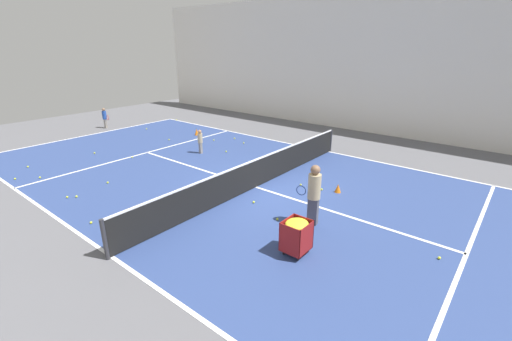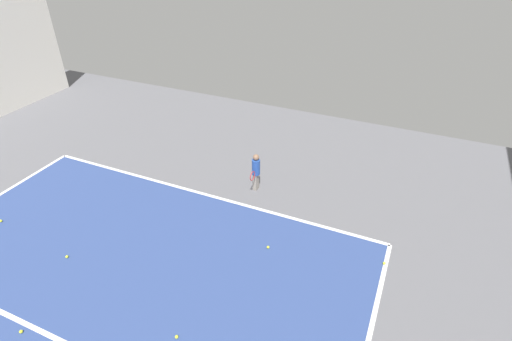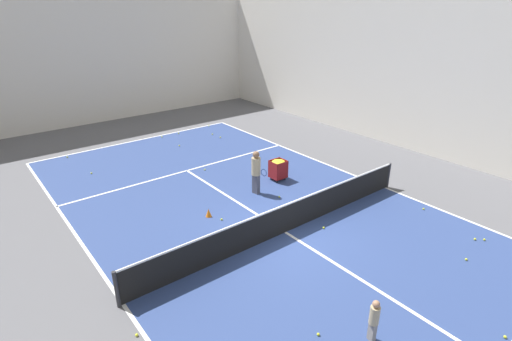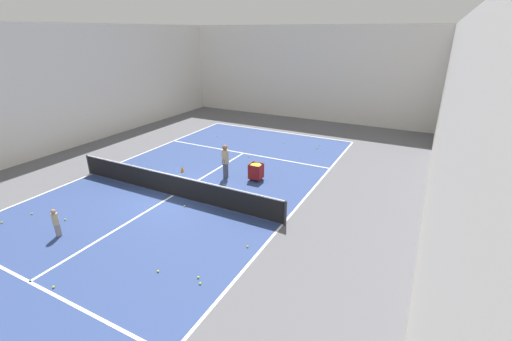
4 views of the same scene
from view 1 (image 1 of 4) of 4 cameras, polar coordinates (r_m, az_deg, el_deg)
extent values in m
plane|color=#5B5B60|center=(11.85, 0.00, -2.80)|extent=(36.64, 36.64, 0.00)
cube|color=navy|center=(11.85, 0.00, -2.79)|extent=(10.66, 23.25, 0.00)
cube|color=white|center=(20.86, -25.79, 5.42)|extent=(10.66, 0.10, 0.00)
cube|color=white|center=(16.09, 12.05, 3.08)|extent=(0.10, 23.25, 0.00)
cube|color=white|center=(8.86, -22.87, -13.13)|extent=(0.10, 23.25, 0.00)
cube|color=white|center=(16.40, -17.66, 2.88)|extent=(10.66, 0.10, 0.00)
cube|color=white|center=(9.67, 31.65, -11.76)|extent=(10.66, 0.10, 0.00)
cube|color=white|center=(11.85, 0.00, -2.77)|extent=(0.10, 12.79, 0.00)
cube|color=silver|center=(19.82, 19.51, 16.26)|extent=(0.15, 32.94, 7.25)
cylinder|color=#2D2D33|center=(16.04, 12.34, 4.90)|extent=(0.10, 0.10, 1.03)
cylinder|color=#2D2D33|center=(8.57, -23.93, -10.50)|extent=(0.10, 0.10, 1.03)
cube|color=black|center=(11.66, 0.00, -0.54)|extent=(10.76, 0.03, 0.96)
cube|color=white|center=(11.49, 0.00, 1.81)|extent=(10.76, 0.04, 0.05)
cube|color=gray|center=(22.13, -23.77, 7.17)|extent=(0.13, 0.20, 0.53)
cylinder|color=#234799|center=(22.03, -23.96, 8.43)|extent=(0.25, 0.25, 0.47)
sphere|color=#846047|center=(21.98, -24.08, 9.25)|extent=(0.18, 0.18, 0.18)
torus|color=#B22D2D|center=(21.80, -23.48, 8.07)|extent=(0.05, 0.29, 0.28)
cube|color=#4C4C56|center=(9.49, 9.45, -6.70)|extent=(0.21, 0.30, 0.77)
cylinder|color=tan|center=(9.19, 9.71, -2.65)|extent=(0.39, 0.39, 0.69)
sphere|color=#846047|center=(9.01, 9.89, 0.11)|extent=(0.26, 0.26, 0.26)
torus|color=#2D478C|center=(9.32, 7.52, -3.31)|extent=(0.07, 0.28, 0.28)
cube|color=gray|center=(15.68, -9.22, 3.72)|extent=(0.14, 0.19, 0.49)
cylinder|color=tan|center=(15.56, -9.31, 5.34)|extent=(0.26, 0.26, 0.43)
sphere|color=#A87A5B|center=(15.48, -9.37, 6.40)|extent=(0.16, 0.16, 0.16)
cube|color=maroon|center=(8.32, 6.63, -12.79)|extent=(0.61, 0.57, 0.02)
cube|color=maroon|center=(8.26, 5.12, -10.09)|extent=(0.61, 0.02, 0.72)
cube|color=maroon|center=(8.01, 8.41, -11.27)|extent=(0.61, 0.02, 0.72)
cube|color=maroon|center=(8.35, 7.85, -9.84)|extent=(0.02, 0.57, 0.72)
cube|color=maroon|center=(7.92, 5.56, -11.56)|extent=(0.02, 0.57, 0.72)
ellipsoid|color=yellow|center=(7.98, 6.82, -8.85)|extent=(0.57, 0.53, 0.16)
cylinder|color=black|center=(8.60, 6.27, -12.09)|extent=(0.05, 0.05, 0.13)
cylinder|color=black|center=(8.29, 4.61, -13.36)|extent=(0.05, 0.05, 0.13)
cylinder|color=black|center=(8.43, 8.59, -12.94)|extent=(0.05, 0.05, 0.13)
cylinder|color=black|center=(8.12, 6.98, -14.28)|extent=(0.05, 0.05, 0.13)
cone|color=orange|center=(18.94, -9.86, 6.35)|extent=(0.23, 0.23, 0.35)
cone|color=orange|center=(11.72, 13.50, -2.88)|extent=(0.21, 0.21, 0.29)
sphere|color=yellow|center=(13.24, -23.48, -1.84)|extent=(0.07, 0.07, 0.07)
sphere|color=yellow|center=(15.81, -19.93, 2.10)|extent=(0.07, 0.07, 0.07)
sphere|color=yellow|center=(18.21, -14.30, 5.01)|extent=(0.07, 0.07, 0.07)
sphere|color=yellow|center=(12.48, -27.74, -3.86)|extent=(0.07, 0.07, 0.07)
sphere|color=yellow|center=(17.92, -3.60, 5.36)|extent=(0.07, 0.07, 0.07)
sphere|color=yellow|center=(20.96, -17.79, 6.63)|extent=(0.07, 0.07, 0.07)
sphere|color=yellow|center=(11.79, 10.88, -3.11)|extent=(0.07, 0.07, 0.07)
sphere|color=yellow|center=(17.09, -25.33, 2.66)|extent=(0.07, 0.07, 0.07)
sphere|color=yellow|center=(9.14, 28.23, -12.71)|extent=(0.07, 0.07, 0.07)
sphere|color=yellow|center=(17.06, -2.07, 4.62)|extent=(0.07, 0.07, 0.07)
sphere|color=yellow|center=(14.92, -32.33, -0.98)|extent=(0.07, 0.07, 0.07)
sphere|color=yellow|center=(12.58, -28.95, -3.89)|extent=(0.07, 0.07, 0.07)
sphere|color=yellow|center=(17.70, -7.04, 5.06)|extent=(0.07, 0.07, 0.07)
sphere|color=yellow|center=(10.68, -0.39, -5.29)|extent=(0.07, 0.07, 0.07)
sphere|color=yellow|center=(12.06, 7.46, -2.37)|extent=(0.07, 0.07, 0.07)
sphere|color=yellow|center=(16.48, -33.76, 0.53)|extent=(0.07, 0.07, 0.07)
sphere|color=yellow|center=(16.73, 8.78, 4.06)|extent=(0.07, 0.07, 0.07)
sphere|color=yellow|center=(22.94, -13.10, 8.20)|extent=(0.07, 0.07, 0.07)
sphere|color=yellow|center=(15.27, -35.22, -1.14)|extent=(0.07, 0.07, 0.07)
sphere|color=yellow|center=(9.72, 3.59, -8.08)|extent=(0.07, 0.07, 0.07)
sphere|color=yellow|center=(11.44, -5.93, -3.59)|extent=(0.07, 0.07, 0.07)
sphere|color=yellow|center=(15.72, -5.01, 3.17)|extent=(0.07, 0.07, 0.07)
sphere|color=yellow|center=(10.55, -25.80, -7.82)|extent=(0.07, 0.07, 0.07)
camera|label=2|loc=(17.42, 1.66, 27.57)|focal=28.00mm
camera|label=3|loc=(21.95, -4.37, 26.02)|focal=28.00mm
camera|label=4|loc=(17.47, -58.73, 18.45)|focal=24.00mm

